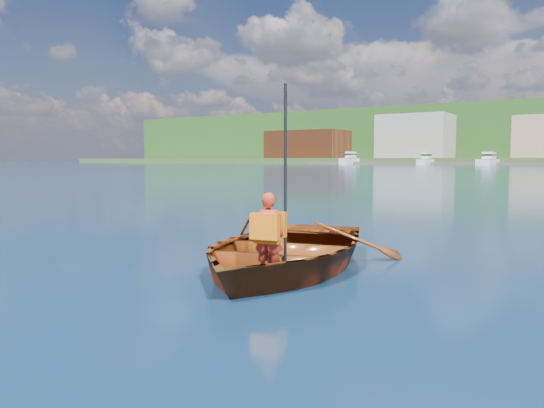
{
  "coord_description": "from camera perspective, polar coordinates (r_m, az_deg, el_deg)",
  "views": [
    {
      "loc": [
        4.18,
        -6.63,
        1.46
      ],
      "look_at": [
        0.36,
        -0.64,
        0.87
      ],
      "focal_mm": 35.0,
      "sensor_mm": 36.0,
      "label": 1
    }
  ],
  "objects": [
    {
      "name": "ground",
      "position": [
        7.97,
        0.31,
        -5.77
      ],
      "size": [
        600.0,
        600.0,
        0.0
      ],
      "color": "#0E1C46",
      "rests_on": "ground"
    },
    {
      "name": "rowboat",
      "position": [
        7.11,
        1.24,
        -4.92
      ],
      "size": [
        3.54,
        4.44,
        0.82
      ],
      "color": "brown",
      "rests_on": "ground"
    },
    {
      "name": "child_paddler",
      "position": [
        6.17,
        -0.32,
        -2.99
      ],
      "size": [
        0.4,
        0.4,
        2.24
      ],
      "color": "#B12B1A",
      "rests_on": "ground"
    }
  ]
}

